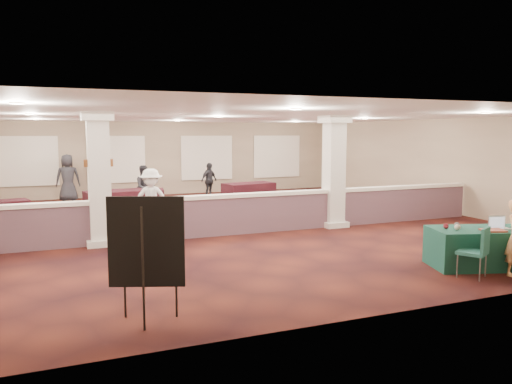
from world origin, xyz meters
name	(u,v)px	position (x,y,z in m)	size (l,w,h in m)	color
ground	(219,225)	(0.00, 0.00, 0.00)	(16.00, 16.00, 0.00)	#461911
wall_back	(163,159)	(0.00, 8.00, 1.60)	(16.00, 0.04, 3.20)	#87735D
wall_front	(387,209)	(0.00, -8.00, 1.60)	(16.00, 0.04, 3.20)	#87735D
wall_right	(434,165)	(8.00, 0.00, 1.60)	(0.04, 16.00, 3.20)	#87735D
ceiling	(218,116)	(0.00, 0.00, 3.20)	(16.00, 16.00, 0.02)	white
partition_wall	(236,213)	(0.00, -1.50, 0.57)	(15.60, 0.28, 1.10)	#5D3E49
column_left	(99,178)	(-3.50, -1.50, 1.64)	(0.72, 0.72, 3.20)	silver
column_right	(334,171)	(3.00, -1.50, 1.64)	(0.72, 0.72, 3.20)	silver
sconce_left	(86,163)	(-3.78, -1.50, 2.00)	(0.12, 0.12, 0.18)	brown
sconce_right	(111,163)	(-3.22, -1.50, 2.00)	(0.12, 0.12, 0.18)	brown
near_table	(482,248)	(3.50, -6.50, 0.39)	(2.05, 1.03, 0.79)	#0E3629
conf_chair_side	(478,248)	(2.78, -7.07, 0.58)	(0.66, 0.66, 0.97)	#216153
easel_board	(146,243)	(-3.34, -7.00, 1.16)	(1.03, 0.65, 1.83)	black
far_table_front_left	(0,211)	(-6.07, 3.00, 0.32)	(1.60, 0.80, 0.65)	black
far_table_front_center	(263,204)	(2.00, 1.37, 0.33)	(1.63, 0.81, 0.66)	black
far_table_front_right	(290,206)	(2.50, 0.30, 0.37)	(1.84, 0.92, 0.75)	black
far_table_back_left	(116,202)	(-2.61, 3.20, 0.40)	(1.96, 0.98, 0.80)	black
far_table_back_center	(138,200)	(-1.77, 3.88, 0.36)	(1.79, 0.90, 0.73)	black
far_table_back_right	(249,193)	(2.50, 4.00, 0.39)	(1.95, 0.97, 0.79)	black
attendee_a	(145,187)	(-1.50, 4.00, 0.78)	(0.75, 0.42, 1.57)	black
attendee_b	(151,199)	(-2.00, 0.00, 0.86)	(1.10, 0.51, 1.73)	silver
attendee_c	(209,181)	(1.50, 6.00, 0.74)	(0.87, 0.42, 1.49)	black
attendee_d	(68,178)	(-4.00, 7.00, 0.95)	(0.94, 0.51, 1.90)	black
laptop_base	(500,228)	(3.79, -6.65, 0.80)	(0.36, 0.25, 0.02)	silver
laptop_screen	(497,221)	(3.83, -6.53, 0.93)	(0.36, 0.01, 0.24)	silver
screen_glow	(497,222)	(3.83, -6.54, 0.91)	(0.32, 0.00, 0.21)	silver
knitting	(493,230)	(3.47, -6.77, 0.80)	(0.43, 0.32, 0.03)	#C73F1F
yarn_cream	(458,227)	(2.90, -6.42, 0.85)	(0.12, 0.12, 0.12)	beige
yarn_red	(446,226)	(2.80, -6.22, 0.84)	(0.11, 0.11, 0.11)	#59111B
yarn_grey	(457,225)	(3.08, -6.23, 0.84)	(0.11, 0.11, 0.11)	#47484C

